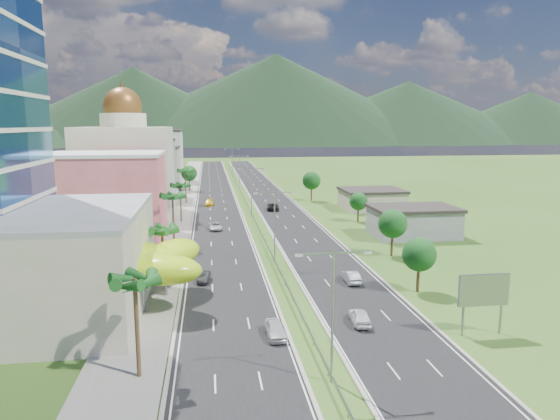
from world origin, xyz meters
name	(u,v)px	position (x,y,z in m)	size (l,w,h in m)	color
ground	(285,285)	(0.00, 0.00, 0.00)	(500.00, 500.00, 0.00)	#2D5119
road_left	(216,193)	(-7.50, 90.00, 0.02)	(11.00, 260.00, 0.04)	black
road_right	(265,192)	(7.50, 90.00, 0.02)	(11.00, 260.00, 0.04)	black
sidewalk_left	(184,193)	(-17.00, 90.00, 0.06)	(7.00, 260.00, 0.12)	gray
median_guardrail	(245,199)	(0.00, 71.99, 0.62)	(0.10, 216.06, 0.76)	gray
streetlight_median_a	(333,303)	(0.00, -25.00, 6.75)	(6.04, 0.25, 11.00)	gray
streetlight_median_b	(275,220)	(0.00, 10.00, 6.75)	(6.04, 0.25, 11.00)	gray
streetlight_median_c	(251,186)	(0.00, 50.00, 6.75)	(6.04, 0.25, 11.00)	gray
streetlight_median_d	(239,169)	(0.00, 95.00, 6.75)	(6.04, 0.25, 11.00)	gray
streetlight_median_e	(232,159)	(0.00, 140.00, 6.75)	(6.04, 0.25, 11.00)	gray
lime_canopy	(118,262)	(-20.00, -4.00, 4.99)	(18.00, 15.00, 7.40)	#A9D414
pink_shophouse	(107,197)	(-28.00, 32.00, 7.50)	(20.00, 15.00, 15.00)	#D35756
domed_building	(126,166)	(-28.00, 55.00, 11.35)	(20.00, 20.00, 28.70)	beige
midrise_grey	(145,170)	(-27.00, 80.00, 8.00)	(16.00, 15.00, 16.00)	gray
midrise_beige	(153,169)	(-27.00, 102.00, 6.50)	(16.00, 15.00, 13.00)	#A59D88
midrise_white	(160,156)	(-27.00, 125.00, 9.00)	(16.00, 15.00, 18.00)	silver
billboard	(484,292)	(17.00, -18.00, 4.42)	(5.20, 0.35, 6.20)	gray
shed_near	(413,223)	(28.00, 25.00, 2.50)	(15.00, 10.00, 5.00)	gray
shed_far	(372,200)	(30.00, 55.00, 2.20)	(14.00, 12.00, 4.40)	#A59D88
palm_tree_a	(135,284)	(-15.50, -22.00, 8.02)	(3.60, 3.60, 9.10)	#47301C
palm_tree_b	(162,232)	(-15.50, 2.00, 7.06)	(3.60, 3.60, 8.10)	#47301C
palm_tree_c	(173,198)	(-15.50, 22.00, 8.50)	(3.60, 3.60, 9.60)	#47301C
palm_tree_d	(180,187)	(-15.50, 45.00, 7.54)	(3.60, 3.60, 8.60)	#47301C
palm_tree_e	(185,172)	(-15.50, 70.00, 8.31)	(3.60, 3.60, 9.40)	#47301C
leafy_tree_lfar	(189,173)	(-15.50, 95.00, 5.58)	(4.90, 4.90, 8.05)	#47301C
leafy_tree_ra	(419,255)	(16.00, -5.00, 4.78)	(4.20, 4.20, 6.90)	#47301C
leafy_tree_rb	(393,224)	(19.00, 12.00, 5.18)	(4.55, 4.55, 7.47)	#47301C
leafy_tree_rc	(358,201)	(22.00, 40.00, 4.37)	(3.85, 3.85, 6.33)	#47301C
leafy_tree_rd	(311,181)	(18.00, 70.00, 5.58)	(4.90, 4.90, 8.05)	#47301C
mountain_ridge	(276,144)	(60.00, 450.00, 0.00)	(860.00, 140.00, 90.00)	black
car_white_near_left	(275,329)	(-3.32, -15.75, 0.80)	(1.79, 4.45, 1.52)	silver
car_dark_left	(204,277)	(-10.41, 2.80, 0.68)	(1.36, 3.91, 1.29)	black
car_silver_mid_left	(215,226)	(-8.45, 35.82, 0.76)	(2.39, 5.17, 1.44)	#B1B4B9
car_yellow_far_left	(209,203)	(-9.49, 66.02, 0.78)	(2.08, 5.13, 1.49)	yellow
car_white_near_right	(360,316)	(5.85, -13.74, 0.80)	(1.80, 4.48, 1.53)	white
car_silver_right	(351,277)	(8.80, -0.19, 0.81)	(1.62, 4.65, 1.53)	#9C9EA3
car_dark_far_right	(273,206)	(5.77, 57.12, 0.87)	(2.74, 5.94, 1.65)	black
motorcycle	(191,263)	(-12.30, 9.61, 0.69)	(0.61, 2.02, 1.29)	black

